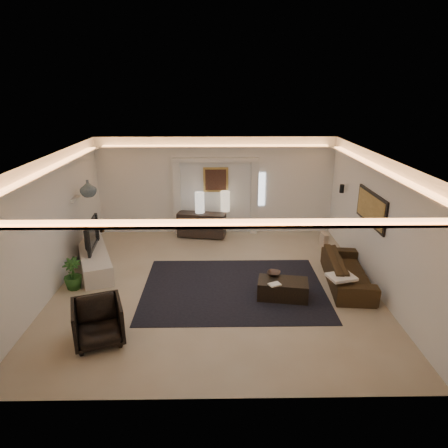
{
  "coord_description": "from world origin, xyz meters",
  "views": [
    {
      "loc": [
        0.06,
        -8.09,
        4.25
      ],
      "look_at": [
        0.2,
        0.6,
        1.25
      ],
      "focal_mm": 31.89,
      "sensor_mm": 36.0,
      "label": 1
    }
  ],
  "objects_px": {
    "coffee_table": "(283,289)",
    "armchair": "(98,322)",
    "console": "(202,225)",
    "sofa": "(348,271)"
  },
  "relations": [
    {
      "from": "coffee_table",
      "to": "armchair",
      "type": "height_order",
      "value": "armchair"
    },
    {
      "from": "armchair",
      "to": "sofa",
      "type": "bearing_deg",
      "value": 3.17
    },
    {
      "from": "coffee_table",
      "to": "armchair",
      "type": "relative_size",
      "value": 1.23
    },
    {
      "from": "console",
      "to": "armchair",
      "type": "xyz_separation_m",
      "value": [
        -1.61,
        -5.11,
        -0.02
      ]
    },
    {
      "from": "sofa",
      "to": "coffee_table",
      "type": "relative_size",
      "value": 2.1
    },
    {
      "from": "console",
      "to": "armchair",
      "type": "relative_size",
      "value": 1.66
    },
    {
      "from": "console",
      "to": "sofa",
      "type": "bearing_deg",
      "value": -30.84
    },
    {
      "from": "console",
      "to": "coffee_table",
      "type": "height_order",
      "value": "console"
    },
    {
      "from": "armchair",
      "to": "console",
      "type": "bearing_deg",
      "value": 53.07
    },
    {
      "from": "sofa",
      "to": "console",
      "type": "bearing_deg",
      "value": 54.13
    }
  ]
}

